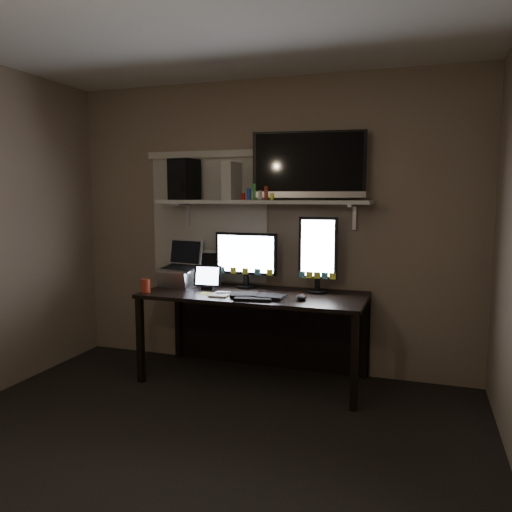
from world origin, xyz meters
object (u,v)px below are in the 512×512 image
at_px(laptop, 180,264).
at_px(speaker, 184,179).
at_px(monitor_portrait, 318,254).
at_px(tablet, 208,277).
at_px(mouse, 301,297).
at_px(keyboard, 257,296).
at_px(tv, 309,166).
at_px(desk, 258,311).
at_px(monitor_landscape, 246,260).
at_px(game_console, 232,181).
at_px(cup, 146,286).

relative_size(laptop, speaker, 1.13).
bearing_deg(monitor_portrait, tablet, -170.07).
bearing_deg(mouse, speaker, 152.38).
bearing_deg(keyboard, tv, 44.95).
height_order(desk, monitor_landscape, monitor_landscape).
distance_m(laptop, game_console, 0.85).
height_order(desk, mouse, mouse).
distance_m(tablet, speaker, 0.88).
distance_m(laptop, speaker, 0.73).
relative_size(keyboard, laptop, 1.10).
bearing_deg(cup, tablet, 32.43).
relative_size(keyboard, cup, 4.02).
xyz_separation_m(monitor_landscape, game_console, (-0.13, 0.01, 0.67)).
distance_m(mouse, tablet, 0.87).
xyz_separation_m(monitor_landscape, monitor_portrait, (0.63, -0.03, 0.07)).
bearing_deg(monitor_portrait, speaker, -179.98).
bearing_deg(game_console, keyboard, -45.27).
distance_m(monitor_portrait, tv, 0.72).
relative_size(monitor_portrait, game_console, 1.99).
height_order(keyboard, mouse, mouse).
xyz_separation_m(laptop, cup, (-0.14, -0.34, -0.14)).
xyz_separation_m(keyboard, tv, (0.31, 0.40, 1.01)).
relative_size(desk, laptop, 4.53).
height_order(monitor_landscape, speaker, speaker).
bearing_deg(cup, monitor_landscape, 33.03).
xyz_separation_m(tablet, tv, (0.81, 0.20, 0.92)).
height_order(desk, laptop, laptop).
relative_size(desk, cup, 16.52).
bearing_deg(tablet, laptop, 164.77).
height_order(laptop, cup, laptop).
bearing_deg(desk, game_console, 159.37).
bearing_deg(monitor_landscape, laptop, -166.36).
height_order(monitor_landscape, game_console, game_console).
height_order(keyboard, tablet, tablet).
xyz_separation_m(tv, speaker, (-1.09, -0.04, -0.10)).
bearing_deg(laptop, monitor_portrait, 14.90).
height_order(keyboard, speaker, speaker).
bearing_deg(monitor_portrait, game_console, 177.23).
bearing_deg(cup, tv, 21.14).
relative_size(mouse, speaker, 0.34).
bearing_deg(tablet, cup, -150.91).
height_order(tablet, cup, tablet).
bearing_deg(speaker, mouse, -6.88).
xyz_separation_m(monitor_portrait, cup, (-1.34, -0.43, -0.26)).
distance_m(monitor_landscape, monitor_portrait, 0.63).
xyz_separation_m(desk, keyboard, (0.08, -0.29, 0.19)).
bearing_deg(speaker, monitor_landscape, 12.16).
bearing_deg(keyboard, laptop, 154.36).
relative_size(monitor_portrait, mouse, 5.30).
bearing_deg(game_console, speaker, -172.99).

